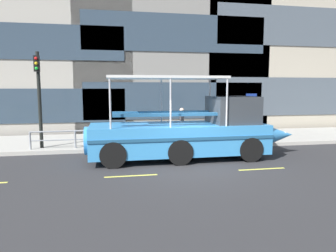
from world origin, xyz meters
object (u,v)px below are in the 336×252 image
at_px(traffic_light_pole, 39,91).
at_px(pedestrian_mid_left, 182,121).
at_px(parking_sign, 251,109).
at_px(pedestrian_near_bow, 231,120).
at_px(duck_tour_boat, 191,132).

xyz_separation_m(traffic_light_pole, pedestrian_mid_left, (6.96, 0.90, -1.62)).
relative_size(parking_sign, pedestrian_near_bow, 1.43).
xyz_separation_m(duck_tour_boat, pedestrian_mid_left, (0.41, 3.46, 0.12)).
height_order(parking_sign, pedestrian_near_bow, parking_sign).
relative_size(traffic_light_pole, duck_tour_boat, 0.49).
xyz_separation_m(traffic_light_pole, parking_sign, (10.61, 0.29, -0.98)).
bearing_deg(pedestrian_near_bow, duck_tour_boat, -133.24).
bearing_deg(pedestrian_mid_left, pedestrian_near_bow, -1.39).
bearing_deg(duck_tour_boat, pedestrian_near_bow, 46.76).
distance_m(parking_sign, pedestrian_mid_left, 3.76).
bearing_deg(pedestrian_mid_left, parking_sign, -9.57).
distance_m(duck_tour_boat, pedestrian_mid_left, 3.49).
height_order(pedestrian_near_bow, pedestrian_mid_left, pedestrian_near_bow).
relative_size(duck_tour_boat, pedestrian_mid_left, 5.25).
distance_m(traffic_light_pole, duck_tour_boat, 7.25).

